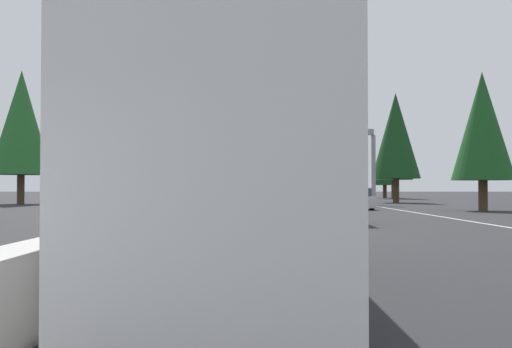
# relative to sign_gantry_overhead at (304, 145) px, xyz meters

# --- Properties ---
(ground_plane) EXTENTS (320.00, 320.00, 0.00)m
(ground_plane) POSITION_rel_sign_gantry_overhead_xyz_m (10.20, 6.03, -5.20)
(ground_plane) COLOR #262628
(median_barrier) EXTENTS (180.00, 0.56, 0.90)m
(median_barrier) POSITION_rel_sign_gantry_overhead_xyz_m (30.20, 6.33, -4.75)
(median_barrier) COLOR #ADAAA3
(median_barrier) RESTS_ON ground
(shoulder_stripe_right) EXTENTS (160.00, 0.16, 0.01)m
(shoulder_stripe_right) POSITION_rel_sign_gantry_overhead_xyz_m (20.20, -5.49, -5.20)
(shoulder_stripe_right) COLOR silver
(shoulder_stripe_right) RESTS_ON ground
(shoulder_stripe_median) EXTENTS (160.00, 0.16, 0.01)m
(shoulder_stripe_median) POSITION_rel_sign_gantry_overhead_xyz_m (20.20, 5.78, -5.20)
(shoulder_stripe_median) COLOR silver
(shoulder_stripe_median) RESTS_ON ground
(sign_gantry_overhead) EXTENTS (0.50, 12.68, 6.54)m
(sign_gantry_overhead) POSITION_rel_sign_gantry_overhead_xyz_m (0.00, 0.00, 0.00)
(sign_gantry_overhead) COLOR gray
(sign_gantry_overhead) RESTS_ON ground
(bus_far_center) EXTENTS (11.50, 2.55, 3.10)m
(bus_far_center) POSITION_rel_sign_gantry_overhead_xyz_m (-40.66, 4.34, -3.49)
(bus_far_center) COLOR white
(bus_far_center) RESTS_ON ground
(minivan_mid_right) EXTENTS (5.00, 1.95, 1.69)m
(minivan_mid_right) POSITION_rel_sign_gantry_overhead_xyz_m (-25.25, 0.79, -4.25)
(minivan_mid_right) COLOR #AD931E
(minivan_mid_right) RESTS_ON ground
(sedan_far_left) EXTENTS (4.40, 1.80, 1.47)m
(sedan_far_left) POSITION_rel_sign_gantry_overhead_xyz_m (-9.80, -2.91, -4.52)
(sedan_far_left) COLOR silver
(sedan_far_left) RESTS_ON ground
(sedan_distant_b) EXTENTS (4.40, 1.80, 1.47)m
(sedan_distant_b) POSITION_rel_sign_gantry_overhead_xyz_m (32.64, -3.00, -4.52)
(sedan_distant_b) COLOR maroon
(sedan_distant_b) RESTS_ON ground
(pickup_mid_center) EXTENTS (5.60, 2.00, 1.86)m
(pickup_mid_center) POSITION_rel_sign_gantry_overhead_xyz_m (-16.99, 0.58, -4.29)
(pickup_mid_center) COLOR maroon
(pickup_mid_center) RESTS_ON ground
(sedan_mid_left) EXTENTS (4.40, 1.80, 1.47)m
(sedan_mid_left) POSITION_rel_sign_gantry_overhead_xyz_m (2.63, 0.75, -4.52)
(sedan_mid_left) COLOR white
(sedan_mid_left) RESTS_ON ground
(box_truck_distant_a) EXTENTS (8.50, 2.40, 2.95)m
(box_truck_distant_a) POSITION_rel_sign_gantry_overhead_xyz_m (28.41, 0.73, -3.59)
(box_truck_distant_a) COLOR white
(box_truck_distant_a) RESTS_ON ground
(oncoming_near) EXTENTS (4.40, 1.80, 1.47)m
(oncoming_near) POSITION_rel_sign_gantry_overhead_xyz_m (32.18, 9.01, -4.52)
(oncoming_near) COLOR silver
(oncoming_near) RESTS_ON ground
(oncoming_far) EXTENTS (4.40, 1.80, 1.47)m
(oncoming_far) POSITION_rel_sign_gantry_overhead_xyz_m (-2.09, 12.57, -4.52)
(oncoming_far) COLOR black
(oncoming_far) RESTS_ON ground
(conifer_right_near) EXTENTS (3.97, 3.97, 9.03)m
(conifer_right_near) POSITION_rel_sign_gantry_overhead_xyz_m (-12.64, -10.57, 0.28)
(conifer_right_near) COLOR #4C3823
(conifer_right_near) RESTS_ON ground
(conifer_right_mid) EXTENTS (4.83, 4.83, 10.97)m
(conifer_right_mid) POSITION_rel_sign_gantry_overhead_xyz_m (8.02, -9.77, 1.46)
(conifer_right_mid) COLOR #4C3823
(conifer_right_mid) RESTS_ON ground
(conifer_right_far) EXTENTS (5.13, 5.13, 11.65)m
(conifer_right_far) POSITION_rel_sign_gantry_overhead_xyz_m (28.91, -14.32, 1.88)
(conifer_right_far) COLOR #4C3823
(conifer_right_far) RESTS_ON ground
(conifer_right_distant) EXTENTS (3.74, 3.74, 8.50)m
(conifer_right_distant) POSITION_rel_sign_gantry_overhead_xyz_m (35.77, -14.57, -0.04)
(conifer_right_distant) COLOR #4C3823
(conifer_right_distant) RESTS_ON ground
(conifer_left_near) EXTENTS (5.37, 5.37, 12.20)m
(conifer_left_near) POSITION_rel_sign_gantry_overhead_xyz_m (2.68, 25.48, 2.21)
(conifer_left_near) COLOR #4C3823
(conifer_left_near) RESTS_ON ground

